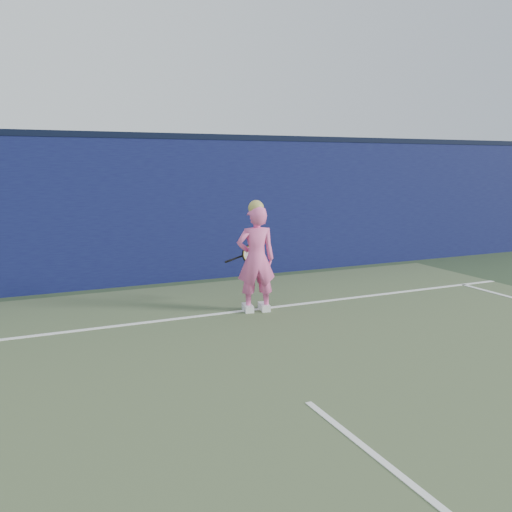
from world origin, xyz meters
name	(u,v)px	position (x,y,z in m)	size (l,w,h in m)	color
ground	(378,459)	(0.00, 0.00, 0.00)	(80.00, 80.00, 0.00)	#2A3F26
backstop_wall	(153,212)	(0.00, 6.50, 1.25)	(24.00, 0.40, 2.50)	#0E103E
wall_cap	(151,136)	(0.00, 6.50, 2.55)	(24.00, 0.42, 0.10)	black
player	(256,259)	(0.83, 3.96, 0.76)	(0.61, 0.45, 1.58)	pink
racket	(248,254)	(0.90, 4.41, 0.75)	(0.52, 0.11, 0.28)	black
court_lines	(409,482)	(0.00, -0.33, 0.01)	(11.00, 12.04, 0.01)	white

